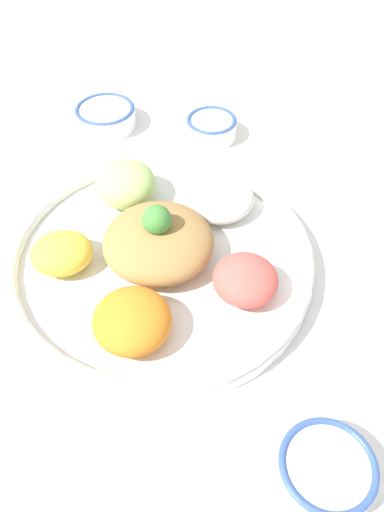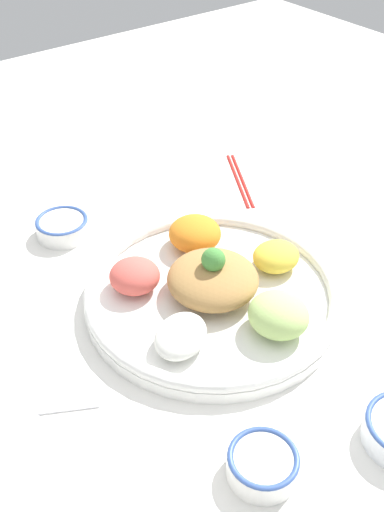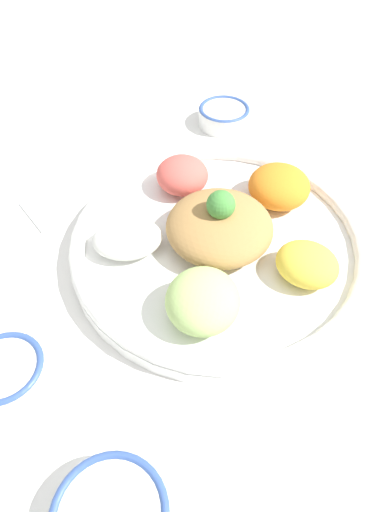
{
  "view_description": "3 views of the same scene",
  "coord_description": "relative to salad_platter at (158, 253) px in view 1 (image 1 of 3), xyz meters",
  "views": [
    {
      "loc": [
        0.46,
        -0.03,
        0.5
      ],
      "look_at": [
        0.07,
        0.06,
        0.05
      ],
      "focal_mm": 35.0,
      "sensor_mm": 36.0,
      "label": 1
    },
    {
      "loc": [
        -0.5,
        0.46,
        0.64
      ],
      "look_at": [
        0.06,
        0.04,
        0.08
      ],
      "focal_mm": 42.0,
      "sensor_mm": 36.0,
      "label": 2
    },
    {
      "loc": [
        -0.34,
        -0.1,
        0.44
      ],
      "look_at": [
        -0.01,
        0.05,
        0.02
      ],
      "focal_mm": 30.0,
      "sensor_mm": 36.0,
      "label": 3
    }
  ],
  "objects": [
    {
      "name": "ground_plane",
      "position": [
        -0.03,
        -0.02,
        -0.03
      ],
      "size": [
        2.4,
        2.4,
        0.0
      ],
      "primitive_type": "plane",
      "color": "white"
    },
    {
      "name": "rice_bowl_blue",
      "position": [
        0.3,
        0.1,
        -0.01
      ],
      "size": [
        0.09,
        0.09,
        0.03
      ],
      "color": "white",
      "rests_on": "ground_plane"
    },
    {
      "name": "serving_spoon_extra",
      "position": [
        -0.03,
        0.31,
        -0.02
      ],
      "size": [
        0.08,
        0.12,
        0.01
      ],
      "rotation": [
        0.0,
        0.0,
        4.22
      ],
      "color": "silver",
      "rests_on": "ground_plane"
    },
    {
      "name": "side_serving_bowl",
      "position": [
        -0.24,
        0.4,
        0.0
      ],
      "size": [
        0.21,
        0.21,
        0.05
      ],
      "color": "silver",
      "rests_on": "ground_plane"
    },
    {
      "name": "sauce_bowl_dark",
      "position": [
        -0.34,
        -0.03,
        -0.01
      ],
      "size": [
        0.1,
        0.1,
        0.04
      ],
      "color": "white",
      "rests_on": "ground_plane"
    },
    {
      "name": "sauce_bowl_red",
      "position": [
        -0.27,
        0.14,
        -0.01
      ],
      "size": [
        0.08,
        0.08,
        0.04
      ],
      "color": "white",
      "rests_on": "ground_plane"
    },
    {
      "name": "salad_platter",
      "position": [
        0.0,
        0.0,
        0.0
      ],
      "size": [
        0.4,
        0.4,
        0.1
      ],
      "color": "white",
      "rests_on": "ground_plane"
    }
  ]
}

